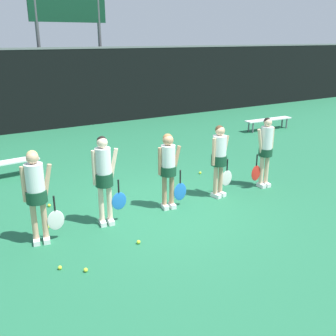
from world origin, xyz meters
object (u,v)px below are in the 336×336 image
tennis_ball_4 (86,270)px  player_2 (168,165)px  scoreboard (68,11)px  tennis_ball_3 (60,268)px  bench_courtside (0,165)px  tennis_ball_6 (48,227)px  tennis_ball_0 (138,242)px  bench_far (268,120)px  player_3 (219,156)px  tennis_ball_2 (49,205)px  tennis_ball_5 (200,173)px  player_0 (36,190)px  player_4 (266,148)px  player_1 (104,174)px

tennis_ball_4 → player_2: bearing=31.3°
scoreboard → tennis_ball_3: bearing=-109.5°
bench_courtside → tennis_ball_6: (0.28, -3.43, -0.34)m
bench_courtside → tennis_ball_0: bench_courtside is taller
bench_far → tennis_ball_3: bench_far is taller
player_3 → tennis_ball_3: size_ratio=25.78×
tennis_ball_2 → tennis_ball_5: tennis_ball_5 is taller
player_0 → player_4: bearing=11.3°
player_4 → tennis_ball_2: (-4.82, 1.44, -0.95)m
tennis_ball_0 → tennis_ball_2: tennis_ball_0 is taller
tennis_ball_0 → tennis_ball_3: bearing=-176.4°
player_1 → player_3: bearing=9.1°
player_2 → tennis_ball_0: size_ratio=23.23×
tennis_ball_5 → tennis_ball_6: tennis_ball_5 is taller
player_2 → tennis_ball_5: player_2 is taller
tennis_ball_0 → tennis_ball_2: 2.59m
player_2 → tennis_ball_3: size_ratio=25.26×
tennis_ball_0 → tennis_ball_4: bearing=-161.8°
scoreboard → bench_courtside: size_ratio=2.98×
bench_far → player_4: player_4 is taller
player_3 → tennis_ball_2: bearing=147.6°
player_2 → tennis_ball_6: player_2 is taller
tennis_ball_2 → tennis_ball_3: tennis_ball_2 is taller
player_3 → tennis_ball_4: 4.03m
scoreboard → bench_far: bearing=-42.6°
player_0 → player_4: size_ratio=1.00×
player_1 → tennis_ball_6: bearing=168.8°
scoreboard → player_2: 10.52m
player_0 → tennis_ball_6: size_ratio=25.78×
tennis_ball_2 → player_4: bearing=-16.6°
player_0 → player_3: bearing=12.3°
tennis_ball_5 → tennis_ball_3: bearing=-150.2°
player_2 → tennis_ball_2: (-2.19, 1.34, -0.92)m
tennis_ball_0 → tennis_ball_4: 1.16m
player_0 → tennis_ball_2: bearing=81.7°
scoreboard → tennis_ball_5: (0.63, -8.41, -4.41)m
tennis_ball_3 → scoreboard: bearing=70.5°
tennis_ball_2 → bench_far: bearing=17.9°
tennis_ball_4 → player_3: bearing=21.0°
player_1 → tennis_ball_0: (0.17, -1.03, -1.00)m
player_1 → tennis_ball_3: bearing=-129.2°
player_0 → tennis_ball_4: bearing=-64.3°
player_3 → tennis_ball_6: (-3.79, 0.37, -0.94)m
player_2 → tennis_ball_5: (1.84, 1.43, -0.92)m
scoreboard → player_4: (1.42, -9.94, -3.47)m
tennis_ball_0 → tennis_ball_4: tennis_ball_0 is taller
scoreboard → player_4: 10.63m
player_1 → bench_far: bearing=36.0°
scoreboard → tennis_ball_6: scoreboard is taller
player_1 → tennis_ball_2: 1.87m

